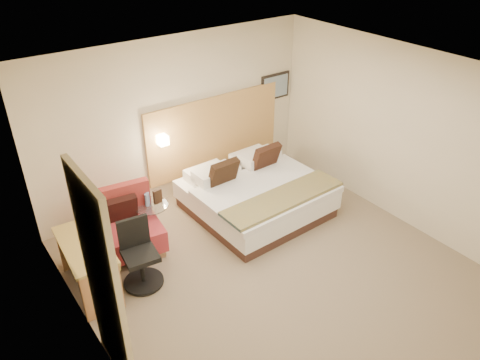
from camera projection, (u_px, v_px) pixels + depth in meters
floor at (273, 270)px, 6.44m from camera, size 4.80×5.00×0.02m
ceiling at (282, 79)px, 5.06m from camera, size 4.80×5.00×0.02m
wall_back at (177, 120)px, 7.50m from camera, size 4.80×0.02×2.70m
wall_front at (465, 309)px, 4.00m from camera, size 4.80×0.02×2.70m
wall_left at (86, 262)px, 4.53m from camera, size 0.02×5.00×2.70m
wall_right at (401, 136)px, 6.97m from camera, size 0.02×5.00×2.70m
headboard_panel at (215, 133)px, 8.03m from camera, size 2.60×0.04×1.30m
art_frame at (275, 86)px, 8.42m from camera, size 0.62×0.03×0.47m
art_canvas at (276, 87)px, 8.40m from camera, size 0.54×0.01×0.39m
lamp_arm at (161, 139)px, 7.36m from camera, size 0.02×0.12×0.02m
lamp_shade at (163, 140)px, 7.32m from camera, size 0.15×0.15×0.15m
curtain at (103, 284)px, 4.45m from camera, size 0.06×0.90×2.42m
bottle_a at (147, 200)px, 6.75m from camera, size 0.07×0.07×0.20m
bottle_b at (148, 198)px, 6.80m from camera, size 0.07×0.07×0.20m
menu_folder at (158, 196)px, 6.82m from camera, size 0.13×0.07×0.22m
bed at (255, 194)px, 7.51m from camera, size 2.04×1.98×0.97m
lounge_chair at (127, 228)px, 6.64m from camera, size 0.98×0.89×0.94m
side_table at (153, 219)px, 6.94m from camera, size 0.55×0.55×0.55m
desk at (88, 253)px, 5.86m from camera, size 0.60×1.18×0.72m
desk_chair at (140, 259)px, 6.05m from camera, size 0.58×0.58×0.93m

